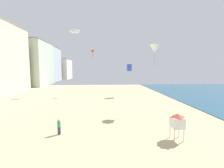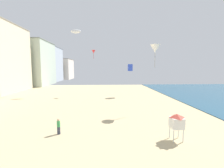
# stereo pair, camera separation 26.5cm
# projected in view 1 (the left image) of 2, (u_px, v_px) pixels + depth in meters

# --- Properties ---
(boardwalk_hotel_far) EXTENTS (15.71, 16.82, 17.52)m
(boardwalk_hotel_far) POSITION_uv_depth(u_px,v_px,m) (28.00, 63.00, 60.80)
(boardwalk_hotel_far) COLOR #B7C6B2
(boardwalk_hotel_far) RESTS_ON ground
(boardwalk_hotel_distant) EXTENTS (12.96, 15.42, 17.66)m
(boardwalk_hotel_distant) POSITION_uv_depth(u_px,v_px,m) (45.00, 64.00, 78.86)
(boardwalk_hotel_distant) COLOR #ADB7C1
(boardwalk_hotel_distant) RESTS_ON ground
(boardwalk_hotel_furthest) EXTENTS (18.21, 16.02, 12.67)m
(boardwalk_hotel_furthest) POSITION_uv_depth(u_px,v_px,m) (55.00, 69.00, 96.21)
(boardwalk_hotel_furthest) COLOR silver
(boardwalk_hotel_furthest) RESTS_ON ground
(kite_flyer) EXTENTS (0.34, 0.34, 1.64)m
(kite_flyer) POSITION_uv_depth(u_px,v_px,m) (59.00, 126.00, 15.62)
(kite_flyer) COLOR #383D4C
(kite_flyer) RESTS_ON ground
(lifeguard_stand) EXTENTS (1.10, 1.10, 2.55)m
(lifeguard_stand) POSITION_uv_depth(u_px,v_px,m) (177.00, 121.00, 14.38)
(lifeguard_stand) COLOR white
(lifeguard_stand) RESTS_ON ground
(kite_white_parafoil) EXTENTS (2.63, 0.73, 1.02)m
(kite_white_parafoil) POSITION_uv_depth(u_px,v_px,m) (75.00, 31.00, 40.13)
(kite_white_parafoil) COLOR white
(kite_blue_box) EXTENTS (1.05, 1.05, 1.66)m
(kite_blue_box) POSITION_uv_depth(u_px,v_px,m) (129.00, 68.00, 37.38)
(kite_blue_box) COLOR blue
(kite_red_delta) EXTENTS (0.95, 0.95, 2.16)m
(kite_red_delta) POSITION_uv_depth(u_px,v_px,m) (93.00, 52.00, 38.89)
(kite_red_delta) COLOR red
(kite_white_delta) EXTENTS (1.56, 1.56, 3.54)m
(kite_white_delta) POSITION_uv_depth(u_px,v_px,m) (155.00, 49.00, 23.78)
(kite_white_delta) COLOR white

